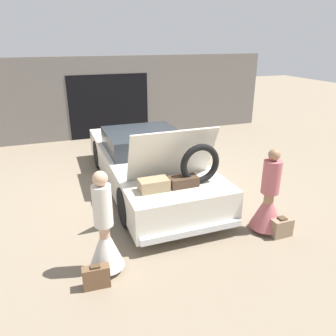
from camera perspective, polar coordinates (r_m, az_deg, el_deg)
The scene contains 7 objects.
ground_plane at distance 8.01m, azimuth -3.55°, elevation -3.03°, with size 40.00×40.00×0.00m, color #7F705B.
garage_wall_back at distance 11.97m, azimuth -10.31°, elevation 11.94°, with size 12.00×0.14×2.80m.
car at distance 7.78m, azimuth -3.64°, elevation 0.97°, with size 2.00×5.32×1.85m.
person_left at distance 5.06m, azimuth -10.92°, elevation -11.67°, with size 0.54×0.54×1.65m.
person_right at distance 6.24m, azimuth 17.06°, elevation -5.79°, with size 0.61×0.61×1.59m.
suitcase_beside_left_person at distance 5.03m, azimuth -12.37°, elevation -18.05°, with size 0.39×0.17×0.37m.
suitcase_beside_right_person at distance 6.33m, azimuth 19.08°, elevation -9.71°, with size 0.39×0.22×0.37m.
Camera 1 is at (-2.04, -6.99, 3.34)m, focal length 35.00 mm.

